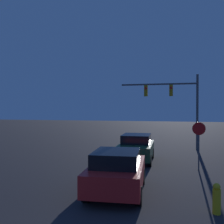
{
  "coord_description": "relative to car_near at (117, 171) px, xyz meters",
  "views": [
    {
      "loc": [
        3.53,
        -2.39,
        3.18
      ],
      "look_at": [
        0.0,
        12.38,
        2.96
      ],
      "focal_mm": 40.0,
      "sensor_mm": 36.0,
      "label": 1
    }
  ],
  "objects": [
    {
      "name": "stop_sign",
      "position": [
        3.36,
        4.24,
        0.89
      ],
      "size": [
        0.66,
        0.07,
        2.47
      ],
      "color": "#4C4C51",
      "rests_on": "ground_plane"
    },
    {
      "name": "traffic_signal_mast",
      "position": [
        2.31,
        11.17,
        3.13
      ],
      "size": [
        6.05,
        0.3,
        5.82
      ],
      "color": "#4C4C51",
      "rests_on": "ground_plane"
    },
    {
      "name": "fire_hydrant",
      "position": [
        3.33,
        -1.19,
        -0.36
      ],
      "size": [
        0.24,
        0.24,
        0.93
      ],
      "color": "gold",
      "rests_on": "ground_plane"
    },
    {
      "name": "car_near",
      "position": [
        0.0,
        0.0,
        0.0
      ],
      "size": [
        2.19,
        3.95,
        1.6
      ],
      "rotation": [
        0.0,
        0.0,
        0.07
      ],
      "color": "#B21E1E",
      "rests_on": "ground_plane"
    },
    {
      "name": "car_far",
      "position": [
        -0.07,
        5.77,
        0.0
      ],
      "size": [
        2.04,
        3.86,
        1.6
      ],
      "rotation": [
        0.0,
        0.0,
        3.16
      ],
      "color": "#1E4728",
      "rests_on": "ground_plane"
    }
  ]
}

